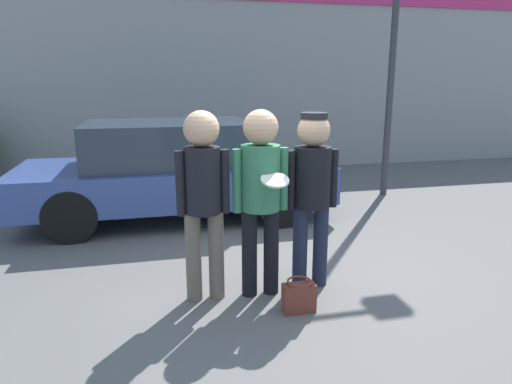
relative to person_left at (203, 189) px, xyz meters
name	(u,v)px	position (x,y,z in m)	size (l,w,h in m)	color
ground_plane	(282,283)	(0.82, 0.15, -1.10)	(56.00, 56.00, 0.00)	#5B5956
storefront_building	(204,80)	(0.82, 6.48, 0.97)	(24.00, 0.22, 4.08)	gray
person_left	(203,189)	(0.00, 0.00, 0.00)	(0.50, 0.33, 1.82)	#665B4C
person_middle_with_frisbee	(261,186)	(0.54, -0.02, 0.01)	(0.54, 0.57, 1.83)	black
person_right	(312,184)	(1.09, 0.05, -0.01)	(0.53, 0.36, 1.78)	#1E2338
parked_car_near	(174,170)	(-0.12, 2.85, -0.35)	(4.61, 1.94, 1.48)	#334784
handbag	(299,296)	(0.80, -0.46, -0.95)	(0.30, 0.23, 0.31)	brown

